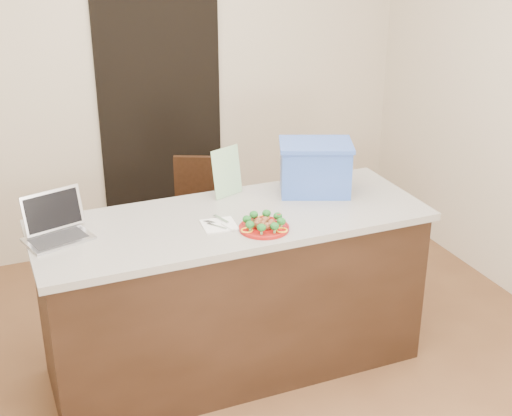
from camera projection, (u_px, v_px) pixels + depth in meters
name	position (u px, v px, depth m)	size (l,w,h in m)	color
ground	(251.00, 389.00, 3.86)	(4.00, 4.00, 0.00)	brown
room_shell	(250.00, 97.00, 3.22)	(4.00, 4.00, 4.00)	white
doorway	(161.00, 115.00, 5.18)	(0.90, 0.02, 2.00)	black
island	(234.00, 293.00, 3.89)	(2.06, 0.76, 0.92)	black
plate	(264.00, 228.00, 3.56)	(0.25, 0.25, 0.02)	maroon
meatballs	(264.00, 223.00, 3.55)	(0.10, 0.10, 0.04)	brown
broccoli	(264.00, 220.00, 3.55)	(0.21, 0.21, 0.04)	#154F1D
pepper_rings	(264.00, 226.00, 3.56)	(0.22, 0.23, 0.01)	#FCA01A
napkin	(219.00, 225.00, 3.61)	(0.17, 0.17, 0.01)	silver
fork	(215.00, 224.00, 3.60)	(0.08, 0.14, 0.00)	#B0B1B5
knife	(226.00, 224.00, 3.60)	(0.05, 0.21, 0.01)	white
yogurt_bottle	(278.00, 221.00, 3.60)	(0.03, 0.03, 0.07)	white
laptop	(56.00, 225.00, 3.47)	(0.35, 0.32, 0.21)	#A9A9AD
leaflet	(227.00, 172.00, 3.93)	(0.19, 0.00, 0.28)	white
blue_box	(315.00, 167.00, 3.97)	(0.48, 0.42, 0.29)	#3255B5
chair	(211.00, 218.00, 4.68)	(0.53, 0.55, 0.91)	black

